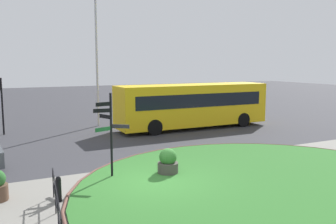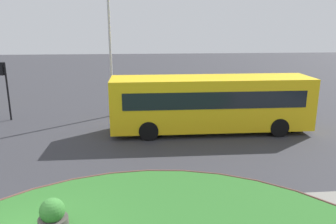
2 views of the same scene
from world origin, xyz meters
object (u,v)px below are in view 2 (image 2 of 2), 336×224
at_px(bus_yellow, 211,103).
at_px(traffic_light_near, 4,78).
at_px(planter_near_signpost, 53,218).
at_px(lamppost_tall, 110,36).

relative_size(bus_yellow, traffic_light_near, 3.01).
xyz_separation_m(bus_yellow, planter_near_signpost, (-6.34, -8.86, -1.14)).
distance_m(bus_yellow, traffic_light_near, 12.51).
relative_size(bus_yellow, planter_near_signpost, 9.85).
bearing_deg(lamppost_tall, traffic_light_near, -175.80).
height_order(traffic_light_near, lamppost_tall, lamppost_tall).
bearing_deg(traffic_light_near, planter_near_signpost, 130.09).
distance_m(traffic_light_near, lamppost_tall, 6.86).
relative_size(lamppost_tall, planter_near_signpost, 8.75).
bearing_deg(traffic_light_near, lamppost_tall, -160.65).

